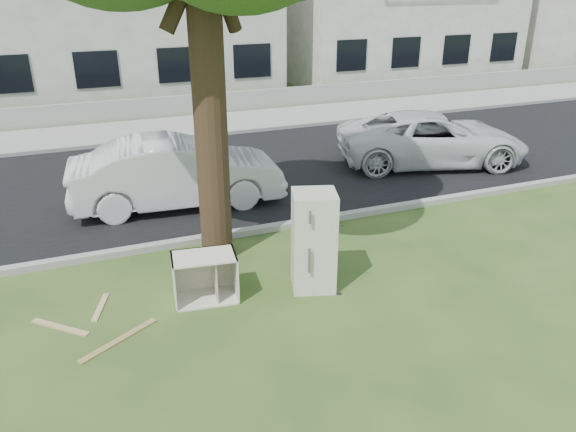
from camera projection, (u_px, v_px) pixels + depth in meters
name	position (u px, v px, depth m)	size (l,w,h in m)	color
ground	(275.00, 303.00, 8.46)	(120.00, 120.00, 0.00)	#2D491A
road	(189.00, 178.00, 13.58)	(120.00, 7.00, 0.01)	black
kerb_near	(229.00, 237.00, 10.55)	(120.00, 0.18, 0.12)	gray
kerb_far	(163.00, 141.00, 16.61)	(120.00, 0.18, 0.12)	gray
sidewalk	(155.00, 129.00, 17.84)	(120.00, 2.80, 0.01)	gray
low_wall	(146.00, 108.00, 19.07)	(120.00, 0.15, 0.70)	gray
townhouse_right	(385.00, 0.00, 26.08)	(10.20, 8.16, 6.84)	white
fridge	(314.00, 241.00, 8.59)	(0.65, 0.61, 1.59)	beige
cabinet	(205.00, 277.00, 8.42)	(0.95, 0.59, 0.74)	white
plank_a	(119.00, 340.00, 7.57)	(1.23, 0.10, 0.02)	olive
plank_b	(60.00, 327.00, 7.85)	(0.95, 0.10, 0.02)	tan
plank_c	(100.00, 307.00, 8.32)	(0.75, 0.08, 0.02)	tan
car_center	(177.00, 172.00, 11.77)	(1.53, 4.40, 1.45)	silver
car_right	(432.00, 138.00, 14.41)	(2.22, 4.80, 1.34)	silver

